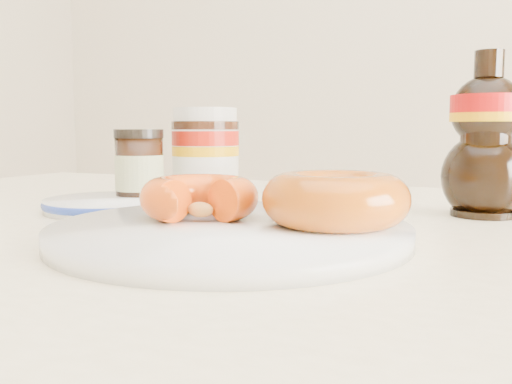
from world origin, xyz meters
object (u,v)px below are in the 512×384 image
at_px(dining_table, 301,326).
at_px(blue_rim_saucer, 110,204).
at_px(nutella_jar, 205,152).
at_px(donut_bitten, 200,197).
at_px(dark_jar, 139,169).
at_px(plate, 230,232).
at_px(syrup_bottle, 486,135).
at_px(donut_whole, 335,199).

bearing_deg(dining_table, blue_rim_saucer, 171.03).
relative_size(dining_table, blue_rim_saucer, 9.75).
bearing_deg(nutella_jar, dining_table, -39.43).
relative_size(dining_table, donut_bitten, 13.79).
xyz_separation_m(dining_table, blue_rim_saucer, (-0.24, 0.04, 0.09)).
xyz_separation_m(dining_table, dark_jar, (-0.23, 0.08, 0.13)).
relative_size(plate, blue_rim_saucer, 2.01).
bearing_deg(blue_rim_saucer, plate, -25.58).
xyz_separation_m(dining_table, syrup_bottle, (0.14, 0.17, 0.17)).
relative_size(donut_bitten, dark_jar, 1.13).
height_order(plate, syrup_bottle, syrup_bottle).
height_order(dark_jar, blue_rim_saucer, dark_jar).
distance_m(plate, dark_jar, 0.23).
bearing_deg(blue_rim_saucer, nutella_jar, 62.04).
xyz_separation_m(dining_table, donut_whole, (0.04, -0.03, 0.12)).
distance_m(syrup_bottle, dark_jar, 0.38).
relative_size(donut_whole, dark_jar, 1.30).
bearing_deg(dining_table, nutella_jar, 140.57).
bearing_deg(nutella_jar, plate, -55.75).
bearing_deg(nutella_jar, syrup_bottle, 4.02).
xyz_separation_m(dark_jar, blue_rim_saucer, (-0.01, -0.04, -0.04)).
bearing_deg(syrup_bottle, plate, -127.98).
relative_size(dining_table, donut_whole, 11.96).
xyz_separation_m(plate, blue_rim_saucer, (-0.20, 0.09, 0.00)).
relative_size(nutella_jar, blue_rim_saucer, 0.81).
bearing_deg(donut_whole, dark_jar, 158.33).
bearing_deg(dark_jar, syrup_bottle, 14.30).
distance_m(donut_whole, nutella_jar, 0.28).
bearing_deg(donut_bitten, syrup_bottle, 64.37).
xyz_separation_m(syrup_bottle, blue_rim_saucer, (-0.38, -0.13, -0.08)).
bearing_deg(plate, blue_rim_saucer, 154.42).
height_order(plate, donut_whole, donut_whole).
height_order(syrup_bottle, dark_jar, syrup_bottle).
xyz_separation_m(donut_whole, blue_rim_saucer, (-0.28, 0.07, -0.03)).
xyz_separation_m(plate, donut_whole, (0.08, 0.03, 0.03)).
relative_size(plate, dark_jar, 3.22).
bearing_deg(plate, dark_jar, 144.22).
bearing_deg(donut_bitten, donut_whole, 26.36).
xyz_separation_m(syrup_bottle, dark_jar, (-0.36, -0.09, -0.04)).
relative_size(donut_bitten, nutella_jar, 0.88).
distance_m(donut_bitten, blue_rim_saucer, 0.18).
bearing_deg(dining_table, dark_jar, 161.18).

